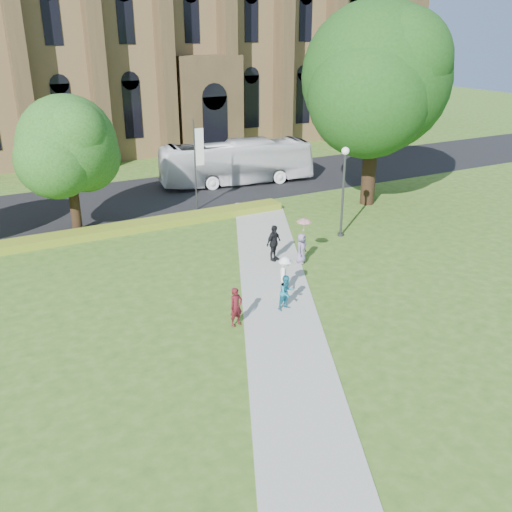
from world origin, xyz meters
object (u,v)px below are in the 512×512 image
streetlamp (344,181)px  large_tree (376,78)px  tour_coach (236,162)px  pedestrian_0 (236,307)px

streetlamp → large_tree: (5.50, 4.50, 5.07)m
streetlamp → large_tree: 8.73m
streetlamp → tour_coach: size_ratio=0.44×
tour_coach → pedestrian_0: bearing=162.4°
streetlamp → pedestrian_0: bearing=-146.3°
large_tree → pedestrian_0: large_tree is taller
large_tree → tour_coach: large_tree is taller
streetlamp → tour_coach: bearing=90.4°
tour_coach → large_tree: bearing=-139.5°
streetlamp → large_tree: size_ratio=0.40×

